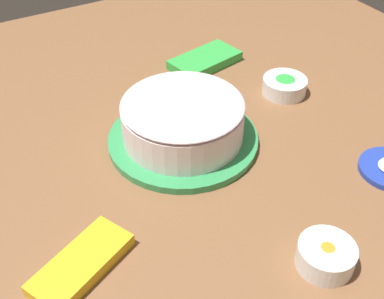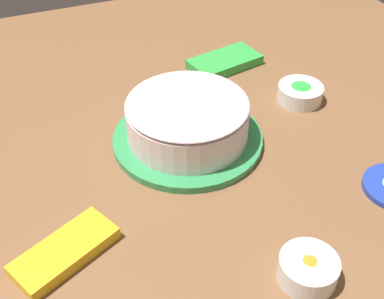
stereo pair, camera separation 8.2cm
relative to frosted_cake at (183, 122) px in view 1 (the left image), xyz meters
name	(u,v)px [view 1 (the left image)]	position (x,y,z in m)	size (l,w,h in m)	color
ground_plane	(197,178)	(0.03, 0.10, -0.05)	(1.54, 1.54, 0.00)	brown
frosted_cake	(183,122)	(0.00, 0.00, 0.00)	(0.27, 0.27, 0.10)	#339351
sprinkle_bowl_green	(285,85)	(-0.26, -0.04, -0.03)	(0.09, 0.09, 0.04)	white
sprinkle_bowl_orange	(326,255)	(-0.04, 0.34, -0.03)	(0.08, 0.08, 0.04)	white
candy_box_lower	(81,264)	(0.26, 0.17, -0.04)	(0.15, 0.07, 0.02)	yellow
candy_box_upper	(205,60)	(-0.18, -0.22, -0.04)	(0.16, 0.08, 0.02)	green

